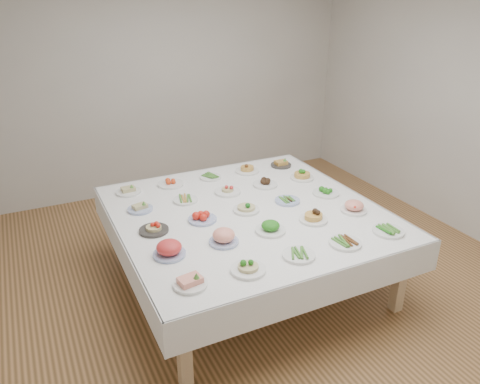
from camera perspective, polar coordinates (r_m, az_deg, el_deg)
name	(u,v)px	position (r m, az deg, el deg)	size (l,w,h in m)	color
room_envelope	(262,88)	(4.12, 2.76, 12.52)	(5.02, 5.02, 2.81)	#A77445
display_table	(247,217)	(4.31, 0.87, -3.07)	(2.35, 2.35, 0.75)	white
dish_0	(190,280)	(3.27, -6.10, -10.61)	(0.24, 0.24, 0.11)	white
dish_1	(248,263)	(3.39, 1.00, -8.63)	(0.26, 0.26, 0.15)	white
dish_2	(299,254)	(3.61, 7.17, -7.46)	(0.26, 0.25, 0.06)	white
dish_3	(345,241)	(3.83, 12.70, -5.90)	(0.26, 0.26, 0.06)	white
dish_4	(388,229)	(4.10, 17.64, -4.37)	(0.26, 0.26, 0.06)	white
dish_5	(169,247)	(3.61, -8.65, -6.65)	(0.26, 0.26, 0.15)	#4C66B2
dish_6	(224,235)	(3.74, -2.00, -5.28)	(0.27, 0.27, 0.15)	#4C66B2
dish_7	(271,225)	(3.91, 3.75, -4.04)	(0.25, 0.25, 0.14)	white
dish_8	(314,214)	(4.13, 8.97, -2.65)	(0.25, 0.25, 0.15)	white
dish_9	(354,204)	(4.37, 13.76, -1.44)	(0.24, 0.24, 0.15)	white
dish_10	(154,226)	(3.98, -10.50, -4.07)	(0.24, 0.24, 0.12)	#2F2D2A
dish_11	(202,215)	(4.10, -4.62, -2.86)	(0.25, 0.25, 0.11)	#4C66B2
dish_12	(246,204)	(4.25, 0.77, -1.52)	(0.25, 0.25, 0.14)	white
dish_13	(287,200)	(4.47, 5.80, -0.99)	(0.23, 0.23, 0.05)	#4C66B2
dish_14	(326,191)	(4.68, 10.43, 0.17)	(0.26, 0.26, 0.10)	white
dish_15	(140,207)	(4.38, -12.10, -1.78)	(0.23, 0.23, 0.09)	#4C66B2
dish_16	(185,199)	(4.49, -6.68, -0.86)	(0.23, 0.23, 0.05)	white
dish_17	(228,188)	(4.63, -1.53, 0.46)	(0.25, 0.25, 0.12)	white
dish_18	(265,182)	(4.81, 3.10, 1.24)	(0.25, 0.25, 0.10)	white
dish_19	(302,173)	(5.01, 7.59, 2.31)	(0.24, 0.24, 0.14)	white
dish_20	(128,190)	(4.76, -13.46, 0.27)	(0.24, 0.24, 0.10)	white
dish_21	(171,181)	(4.87, -8.47, 1.29)	(0.26, 0.26, 0.10)	white
dish_22	(210,176)	(5.01, -3.62, 1.92)	(0.23, 0.22, 0.05)	white
dish_23	(247,167)	(5.16, 0.88, 3.06)	(0.26, 0.26, 0.13)	white
dish_24	(281,163)	(5.36, 5.02, 3.58)	(0.23, 0.23, 0.10)	#2F2D2A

